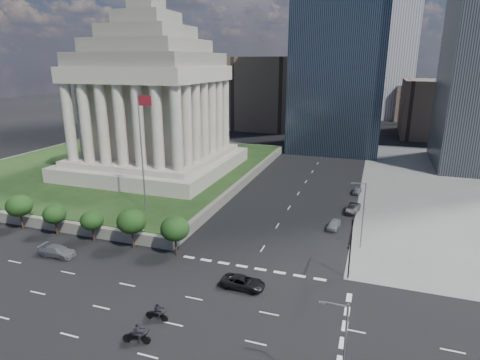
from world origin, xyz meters
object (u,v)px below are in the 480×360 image
at_px(flagpole, 142,146).
at_px(parked_sedan_near, 334,224).
at_px(parked_sedan_mid, 353,209).
at_px(motorcycle_trail, 157,312).
at_px(pickup_truck, 243,282).
at_px(parked_sedan_far, 357,190).
at_px(motorcycle_lead, 136,334).
at_px(street_lamp_north, 362,211).
at_px(war_memorial, 151,85).
at_px(traffic_signal_ne, 350,246).
at_px(street_lamp_south, 341,355).
at_px(suv_grey, 58,251).

relative_size(flagpole, parked_sedan_near, 4.86).
height_order(parked_sedan_mid, motorcycle_trail, motorcycle_trail).
relative_size(pickup_truck, parked_sedan_far, 1.36).
distance_m(motorcycle_lead, motorcycle_trail, 3.81).
distance_m(street_lamp_north, parked_sedan_mid, 15.21).
relative_size(war_memorial, traffic_signal_ne, 4.88).
height_order(pickup_truck, motorcycle_trail, motorcycle_trail).
relative_size(parked_sedan_near, motorcycle_trail, 1.55).
distance_m(traffic_signal_ne, street_lamp_south, 19.72).
relative_size(street_lamp_north, motorcycle_trail, 3.77).
xyz_separation_m(flagpole, parked_sedan_near, (30.83, 6.92, -12.41)).
distance_m(traffic_signal_ne, parked_sedan_near, 18.16).
distance_m(street_lamp_south, motorcycle_trail, 20.72).
distance_m(parked_sedan_near, parked_sedan_mid, 8.74).
relative_size(parked_sedan_near, parked_sedan_mid, 0.86).
relative_size(flagpole, parked_sedan_mid, 4.17).
height_order(traffic_signal_ne, motorcycle_trail, traffic_signal_ne).
bearing_deg(pickup_truck, motorcycle_lead, 153.66).
height_order(pickup_truck, motorcycle_lead, motorcycle_lead).
height_order(traffic_signal_ne, suv_grey, traffic_signal_ne).
xyz_separation_m(traffic_signal_ne, parked_sedan_mid, (-1.00, 25.60, -4.46)).
relative_size(street_lamp_south, pickup_truck, 1.87).
bearing_deg(street_lamp_north, parked_sedan_near, 126.17).
bearing_deg(parked_sedan_near, street_lamp_south, -75.52).
distance_m(pickup_truck, motorcycle_trail, 11.13).
xyz_separation_m(motorcycle_lead, motorcycle_trail, (0.01, 3.81, -0.08)).
height_order(suv_grey, parked_sedan_far, suv_grey).
xyz_separation_m(traffic_signal_ne, parked_sedan_near, (-3.50, 17.23, -4.55)).
bearing_deg(flagpole, motorcycle_trail, -56.42).
xyz_separation_m(pickup_truck, parked_sedan_far, (10.82, 42.00, -0.08)).
bearing_deg(street_lamp_north, motorcycle_lead, -123.82).
height_order(parked_sedan_mid, parked_sedan_far, parked_sedan_mid).
height_order(war_memorial, street_lamp_south, war_memorial).
xyz_separation_m(street_lamp_north, pickup_truck, (-12.65, -16.00, -4.92)).
distance_m(street_lamp_north, motorcycle_trail, 31.86).
bearing_deg(war_memorial, parked_sedan_near, -21.66).
height_order(motorcycle_lead, motorcycle_trail, motorcycle_lead).
bearing_deg(parked_sedan_far, war_memorial, -171.08).
bearing_deg(motorcycle_trail, pickup_truck, 52.75).
distance_m(suv_grey, motorcycle_trail, 22.24).
bearing_deg(parked_sedan_far, pickup_truck, -99.30).
relative_size(street_lamp_south, parked_sedan_far, 2.55).
bearing_deg(street_lamp_south, suv_grey, 160.27).
relative_size(parked_sedan_mid, motorcycle_trail, 1.81).
xyz_separation_m(pickup_truck, motorcycle_trail, (-6.61, -8.94, 0.25)).
xyz_separation_m(parked_sedan_near, motorcycle_trail, (-14.93, -30.87, 0.29)).
bearing_deg(war_memorial, traffic_signal_ne, -36.42).
distance_m(parked_sedan_near, motorcycle_lead, 37.76).
xyz_separation_m(suv_grey, parked_sedan_near, (35.59, 22.61, -0.08)).
xyz_separation_m(war_memorial, street_lamp_south, (47.33, -54.00, -15.74)).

